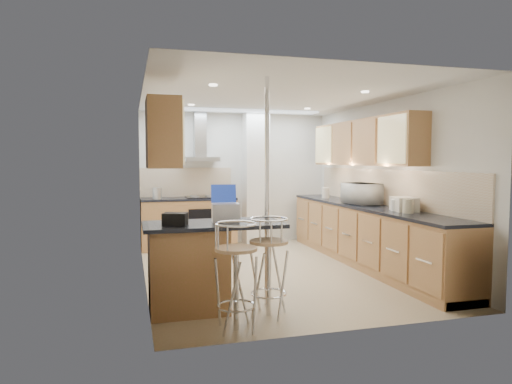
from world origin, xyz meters
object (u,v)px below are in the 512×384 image
object	(u,v)px
microwave	(362,194)
laptop	(225,213)
bar_stool_near	(236,276)
bar_stool_end	(269,266)
bread_bin	(404,204)

from	to	relation	value
microwave	laptop	world-z (taller)	microwave
microwave	bar_stool_near	bearing A→B (deg)	124.79
laptop	bar_stool_end	world-z (taller)	laptop
bread_bin	bar_stool_end	bearing A→B (deg)	-145.98
microwave	bread_bin	size ratio (longest dim) A/B	1.66
microwave	laptop	bearing A→B (deg)	115.12
bar_stool_near	bar_stool_end	xyz separation A→B (m)	(0.41, 0.30, -0.00)
bread_bin	microwave	bearing A→B (deg)	105.75
laptop	bread_bin	bearing A→B (deg)	18.38
laptop	microwave	bearing A→B (deg)	38.49
bar_stool_near	bread_bin	xyz separation A→B (m)	(2.60, 1.23, 0.50)
bar_stool_end	bread_bin	xyz separation A→B (m)	(2.19, 0.93, 0.50)
laptop	bar_stool_end	size ratio (longest dim) A/B	0.28
microwave	bar_stool_end	world-z (taller)	microwave
bar_stool_end	microwave	bearing A→B (deg)	-38.13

